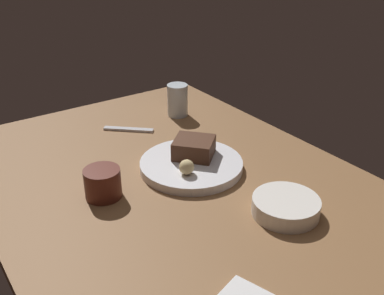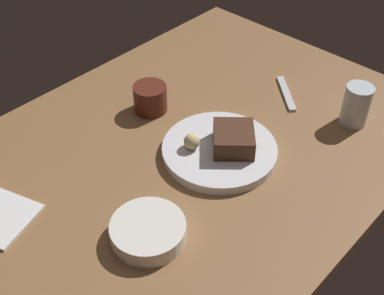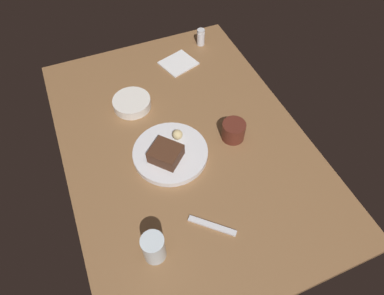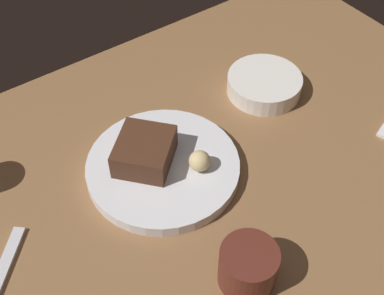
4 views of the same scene
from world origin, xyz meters
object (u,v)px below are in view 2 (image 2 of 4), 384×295
object	(u,v)px
dessert_plate	(219,150)
side_bowl	(148,231)
bread_roll	(191,142)
dessert_spoon	(286,93)
chocolate_cake_slice	(234,139)
water_glass	(356,105)
coffee_cup	(150,98)

from	to	relation	value
dessert_plate	side_bowl	xyz separation A→B (cm)	(-27.38, -5.60, 0.75)
bread_roll	dessert_spoon	size ratio (longest dim) A/B	0.24
chocolate_cake_slice	side_bowl	world-z (taller)	chocolate_cake_slice
water_glass	side_bowl	world-z (taller)	water_glass
water_glass	dessert_plate	bearing A→B (deg)	152.45
bread_roll	coffee_cup	bearing A→B (deg)	73.49
bread_roll	coffee_cup	size ratio (longest dim) A/B	0.43
bread_roll	dessert_spoon	world-z (taller)	bread_roll
bread_roll	dessert_plate	bearing A→B (deg)	-44.15
dessert_plate	side_bowl	size ratio (longest dim) A/B	1.79
side_bowl	dessert_spoon	distance (cm)	57.49
coffee_cup	bread_roll	bearing A→B (deg)	-106.51
dessert_plate	water_glass	size ratio (longest dim) A/B	2.55
dessert_plate	dessert_spoon	world-z (taller)	dessert_plate
dessert_plate	chocolate_cake_slice	world-z (taller)	chocolate_cake_slice
dessert_plate	coffee_cup	world-z (taller)	coffee_cup
dessert_spoon	bread_roll	bearing A→B (deg)	-51.08
side_bowl	water_glass	bearing A→B (deg)	-10.24
coffee_cup	dessert_spoon	xyz separation A→B (cm)	(28.41, -21.18, -3.10)
side_bowl	coffee_cup	xyz separation A→B (cm)	(28.51, 29.13, 1.61)
dessert_spoon	chocolate_cake_slice	bearing A→B (deg)	-38.19
dessert_plate	bread_roll	xyz separation A→B (cm)	(-4.54, 4.41, 2.91)
chocolate_cake_slice	side_bowl	xyz separation A→B (cm)	(-29.40, -3.38, -2.67)
bread_roll	coffee_cup	world-z (taller)	coffee_cup
coffee_cup	dessert_spoon	world-z (taller)	coffee_cup
coffee_cup	dessert_spoon	distance (cm)	35.57
water_glass	coffee_cup	xyz separation A→B (cm)	(-29.81, 39.67, -1.64)
chocolate_cake_slice	water_glass	distance (cm)	32.09
bread_roll	water_glass	distance (cm)	41.01
bread_roll	side_bowl	world-z (taller)	bread_roll
water_glass	coffee_cup	world-z (taller)	water_glass
dessert_plate	dessert_spoon	xyz separation A→B (cm)	(29.53, 2.35, -0.74)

